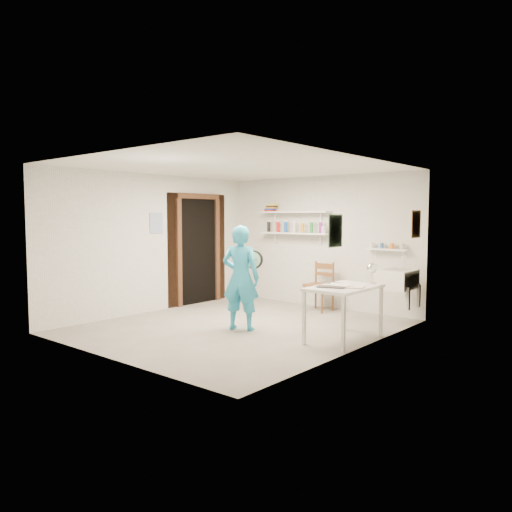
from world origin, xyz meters
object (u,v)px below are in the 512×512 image
Objects in this scene: man at (241,278)px; desk_lamp at (372,268)px; work_table at (344,313)px; belfast_sink at (397,279)px; wooden_chair at (319,285)px; wall_clock at (254,260)px.

man reaches higher than desk_lamp.
belfast_sink is at bearing 85.59° from work_table.
man is at bearing -90.84° from wooden_chair.
man is 0.34m from wall_clock.
wall_clock is at bearing -132.51° from man.
man is at bearing -131.19° from belfast_sink.
work_table is at bearing -112.42° from desk_lamp.
man is 2.01m from wooden_chair.
desk_lamp is (1.59, -1.14, 0.50)m from wooden_chair.
desk_lamp is at bearing 0.61° from wall_clock.
wall_clock reaches higher than desk_lamp.
man is 1.59m from work_table.
man reaches higher than wall_clock.
desk_lamp reaches higher than belfast_sink.
belfast_sink is 1.47m from work_table.
wooden_chair is (0.00, 1.78, -0.57)m from wall_clock.
man is 5.56× the size of wall_clock.
desk_lamp is (1.59, 0.64, -0.07)m from wall_clock.
wall_clock is 1.72m from desk_lamp.
wooden_chair reaches higher than work_table.
work_table is (-0.11, -1.43, -0.33)m from belfast_sink.
wall_clock reaches higher than wooden_chair.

